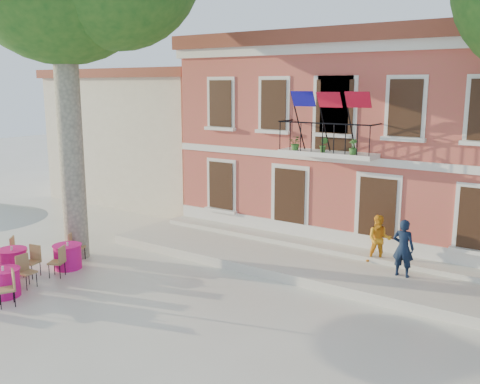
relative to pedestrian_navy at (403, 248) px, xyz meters
name	(u,v)px	position (x,y,z in m)	size (l,w,h in m)	color
ground	(167,297)	(-4.96, -4.47, -1.13)	(90.00, 90.00, 0.00)	beige
main_building	(378,135)	(-2.96, 5.52, 2.65)	(13.50, 9.59, 7.50)	#C24B46
neighbor_west	(173,133)	(-14.46, 6.53, 2.08)	(9.40, 9.40, 6.40)	beige
terrace	(308,262)	(-2.96, -0.07, -0.98)	(14.00, 3.40, 0.30)	silver
pedestrian_navy	(403,248)	(0.00, 0.00, 0.00)	(0.61, 0.40, 1.67)	black
pedestrian_orange	(379,239)	(-0.97, 0.71, -0.08)	(0.73, 0.57, 1.51)	orange
cafe_table_1	(4,281)	(-8.67, -6.95, -0.71)	(1.87, 1.67, 0.95)	#D61482
cafe_table_3	(12,260)	(-10.13, -5.75, -0.71)	(1.78, 1.83, 0.95)	#D61482
cafe_table_4	(68,256)	(-9.12, -4.50, -0.71)	(1.26, 1.90, 0.95)	#D61482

